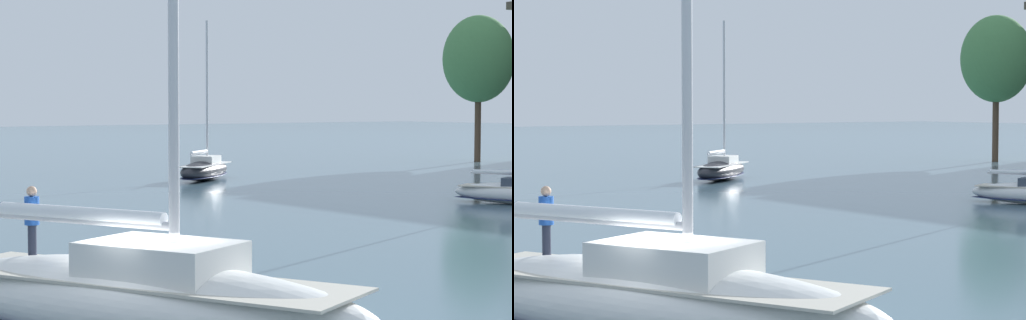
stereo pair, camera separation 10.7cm
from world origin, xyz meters
TOP-DOWN VIEW (x-y plane):
  - tree_shore_center at (-42.37, 57.49)m, footprint 6.31×6.31m
  - sailboat_main at (0.02, 0.01)m, footprint 11.43×7.50m
  - sailboat_moored_near_marina at (-38.45, 26.16)m, footprint 6.68×7.43m

SIDE VIEW (x-z plane):
  - sailboat_moored_near_marina at x=-38.45m, z-range -4.65..6.12m
  - sailboat_main at x=0.02m, z-range -6.62..8.69m
  - tree_shore_center at x=-42.37m, z-range 2.60..15.60m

